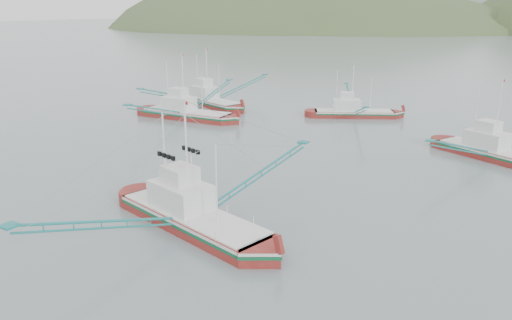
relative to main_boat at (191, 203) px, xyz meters
The scene contains 7 objects.
ground 3.43m from the main_boat, 80.12° to the left, with size 1200.00×1200.00×0.00m, color slate.
main_boat is the anchor object (origin of this frame).
bg_boat_left 40.03m from the main_boat, 129.74° to the left, with size 14.68×26.12×10.58m.
bg_boat_right 36.52m from the main_boat, 60.90° to the left, with size 13.51×22.56×9.64m.
bg_boat_far 45.46m from the main_boat, 95.06° to the left, with size 13.74×20.47×8.89m.
bg_boat_extra 50.03m from the main_boat, 125.05° to the left, with size 14.92×25.47×10.58m.
headland_left 404.76m from the main_boat, 116.33° to the left, with size 448.00×308.00×210.00m, color #40532A.
Camera 1 is at (22.27, -30.53, 16.28)m, focal length 35.00 mm.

